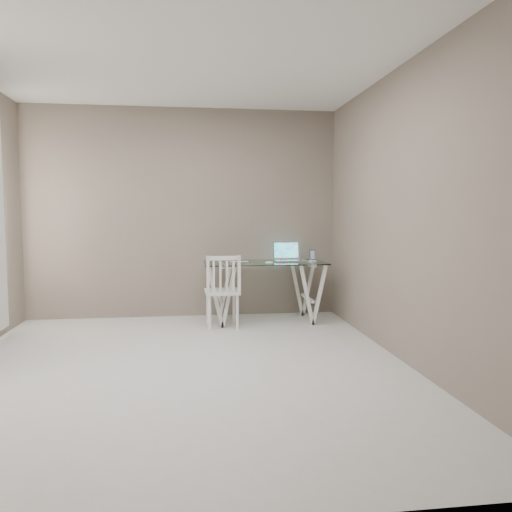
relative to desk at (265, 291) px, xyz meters
The scene contains 7 objects.
room 2.45m from the desk, 121.03° to the right, with size 4.50×4.52×2.71m.
desk is the anchor object (origin of this frame).
chair 0.64m from the desk, 150.02° to the right, with size 0.41×0.41×0.87m.
laptop 0.54m from the desk, 21.96° to the left, with size 0.35×0.28×0.24m.
keyboard 0.49m from the desk, behind, with size 0.25×0.11×0.01m, color silver.
mouse 0.44m from the desk, 86.02° to the right, with size 0.10×0.06×0.03m, color white.
phone_dock 0.73m from the desk, ahead, with size 0.08×0.08×0.14m.
Camera 1 is at (0.07, -4.31, 1.36)m, focal length 35.00 mm.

